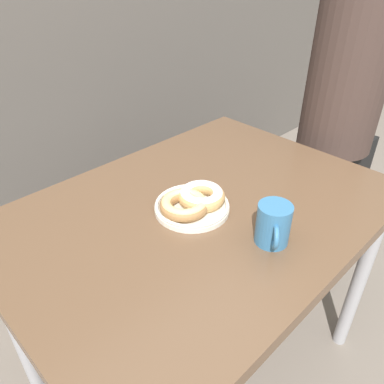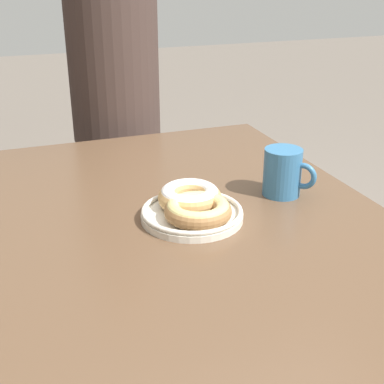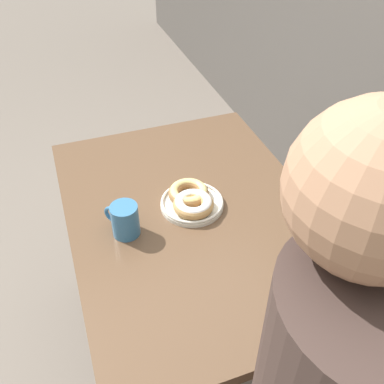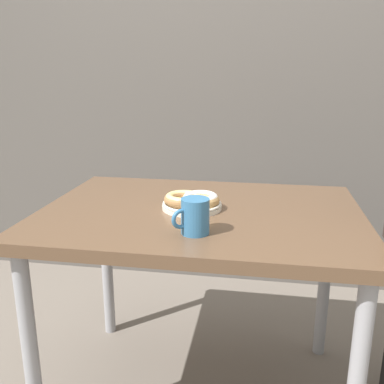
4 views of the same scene
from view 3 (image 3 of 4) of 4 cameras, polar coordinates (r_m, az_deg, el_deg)
name	(u,v)px [view 3 (image 3 of 4)]	position (r m, az deg, el deg)	size (l,w,h in m)	color
ground_plane	(167,347)	(1.96, -3.32, -19.97)	(14.00, 14.00, 0.00)	#70665B
dining_table	(194,231)	(1.45, 0.22, -5.17)	(1.10, 0.79, 0.76)	brown
donut_plate	(191,200)	(1.39, -0.09, -1.04)	(0.23, 0.21, 0.06)	silver
coffee_mug	(124,220)	(1.30, -9.00, -3.65)	(0.11, 0.10, 0.11)	teal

